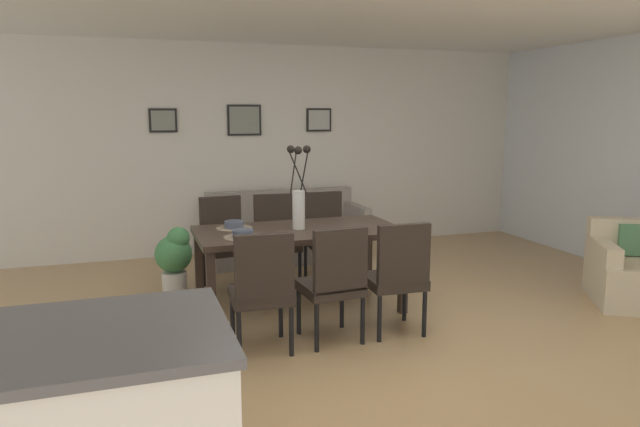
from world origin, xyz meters
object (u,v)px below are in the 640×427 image
(dining_table, at_px, (299,237))
(framed_picture_left, at_px, (163,120))
(centerpiece_vase, at_px, (299,197))
(framed_picture_center, at_px, (244,120))
(framed_picture_right, at_px, (319,120))
(dining_chair_near_left, at_px, (262,286))
(dining_chair_mid_right, at_px, (325,231))
(dining_chair_mid_left, at_px, (397,272))
(potted_plant, at_px, (174,257))
(dining_chair_far_left, at_px, (334,279))
(bowl_near_right, at_px, (234,224))
(sofa, at_px, (286,235))
(dining_chair_far_right, at_px, (276,235))
(bowl_near_left, at_px, (243,233))
(dining_chair_near_right, at_px, (224,238))
(armchair, at_px, (639,273))

(dining_table, xyz_separation_m, framed_picture_left, (-0.98, 2.36, 1.00))
(centerpiece_vase, distance_m, framed_picture_left, 2.63)
(framed_picture_center, height_order, framed_picture_right, framed_picture_center)
(dining_chair_near_left, relative_size, dining_chair_mid_right, 1.00)
(dining_chair_mid_right, xyz_separation_m, framed_picture_right, (0.43, 1.49, 1.16))
(dining_chair_mid_left, relative_size, potted_plant, 1.37)
(dining_chair_far_left, relative_size, dining_chair_mid_right, 1.00)
(bowl_near_right, xyz_separation_m, sofa, (0.94, 1.67, -0.50))
(dining_chair_mid_left, height_order, potted_plant, dining_chair_mid_left)
(bowl_near_right, distance_m, framed_picture_center, 2.39)
(dining_chair_far_right, distance_m, bowl_near_left, 1.23)
(dining_chair_mid_right, height_order, bowl_near_right, dining_chair_mid_right)
(dining_chair_near_left, xyz_separation_m, dining_chair_near_right, (0.00, 1.72, 0.00))
(dining_table, height_order, bowl_near_left, bowl_near_left)
(sofa, bearing_deg, bowl_near_right, -119.26)
(framed_picture_left, bearing_deg, framed_picture_center, -0.01)
(dining_chair_mid_left, distance_m, sofa, 2.72)
(dining_table, relative_size, dining_chair_mid_right, 1.96)
(dining_chair_far_right, relative_size, centerpiece_vase, 1.25)
(dining_chair_near_right, height_order, centerpiece_vase, centerpiece_vase)
(centerpiece_vase, height_order, framed_picture_left, framed_picture_left)
(dining_chair_near_right, bearing_deg, bowl_near_right, -90.68)
(potted_plant, bearing_deg, framed_picture_left, 88.23)
(framed_picture_center, bearing_deg, armchair, -46.28)
(bowl_near_right, bearing_deg, dining_chair_far_right, 50.26)
(dining_chair_near_left, xyz_separation_m, framed_picture_right, (1.51, 3.20, 1.16))
(dining_table, height_order, bowl_near_right, bowl_near_right)
(armchair, distance_m, potted_plant, 4.40)
(dining_chair_near_left, xyz_separation_m, framed_picture_left, (-0.45, 3.20, 1.16))
(bowl_near_right, bearing_deg, centerpiece_vase, -20.54)
(dining_chair_near_left, distance_m, potted_plant, 1.74)
(framed_picture_center, bearing_deg, bowl_near_left, -101.91)
(dining_chair_far_right, xyz_separation_m, potted_plant, (-1.04, -0.05, -0.14))
(dining_chair_far_left, xyz_separation_m, bowl_near_right, (-0.57, 1.04, 0.27))
(sofa, bearing_deg, framed_picture_center, 129.38)
(dining_chair_mid_left, height_order, armchair, dining_chair_mid_left)
(potted_plant, bearing_deg, framed_picture_right, 37.58)
(bowl_near_left, bearing_deg, potted_plant, 115.53)
(centerpiece_vase, height_order, potted_plant, centerpiece_vase)
(framed_picture_left, bearing_deg, dining_chair_mid_left, -64.20)
(dining_chair_near_left, bearing_deg, centerpiece_vase, 57.92)
(dining_chair_near_left, bearing_deg, potted_plant, 106.54)
(bowl_near_left, height_order, framed_picture_left, framed_picture_left)
(dining_table, xyz_separation_m, dining_chair_far_right, (0.01, 0.87, -0.15))
(dining_chair_near_right, relative_size, dining_chair_mid_right, 1.00)
(dining_chair_far_left, height_order, dining_chair_far_right, same)
(sofa, bearing_deg, framed_picture_left, 160.66)
(dining_chair_mid_right, distance_m, armchair, 3.04)
(sofa, distance_m, framed_picture_right, 1.58)
(bowl_near_right, bearing_deg, dining_chair_near_right, 89.32)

